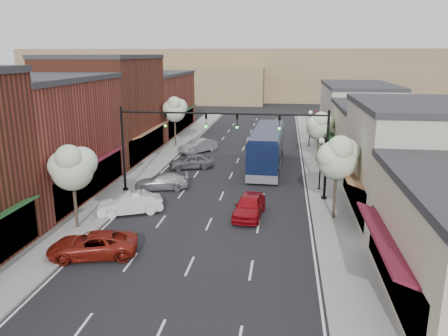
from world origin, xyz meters
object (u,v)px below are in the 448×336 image
at_px(tree_right_near, 338,157).
at_px(coach_bus, 267,148).
at_px(tree_left_near, 72,166).
at_px(lamp_post_near, 321,155).
at_px(signal_mast_left, 151,137).
at_px(parked_car_c, 162,182).
at_px(red_hatchback, 249,206).
at_px(parked_car_a, 93,245).
at_px(tree_left_far, 175,109).
at_px(parked_car_b, 130,204).
at_px(parked_car_d, 191,161).
at_px(parked_car_e, 198,146).
at_px(signal_mast_right, 295,141).
at_px(lamp_post_far, 310,122).
at_px(tree_right_far, 320,125).

bearing_deg(tree_right_near, coach_bus, 111.08).
bearing_deg(tree_left_near, lamp_post_near, 33.33).
xyz_separation_m(signal_mast_left, parked_car_c, (0.39, 1.10, -3.97)).
bearing_deg(red_hatchback, parked_car_a, -132.95).
height_order(signal_mast_left, red_hatchback, signal_mast_left).
bearing_deg(coach_bus, parked_car_c, -133.79).
relative_size(tree_left_far, coach_bus, 0.48).
distance_m(red_hatchback, parked_car_b, 8.45).
bearing_deg(parked_car_d, parked_car_e, 163.24).
bearing_deg(lamp_post_near, tree_right_near, -85.23).
height_order(signal_mast_left, tree_left_near, signal_mast_left).
bearing_deg(red_hatchback, parked_car_d, 123.83).
bearing_deg(coach_bus, signal_mast_right, -73.85).
height_order(tree_right_near, parked_car_e, tree_right_near).
xyz_separation_m(tree_right_near, tree_left_far, (-16.60, 22.00, 0.15)).
distance_m(tree_left_far, parked_car_d, 11.40).
bearing_deg(parked_car_c, tree_right_near, 56.22).
bearing_deg(parked_car_b, coach_bus, 123.09).
distance_m(coach_bus, parked_car_b, 16.93).
bearing_deg(lamp_post_near, parked_car_b, -151.74).
bearing_deg(signal_mast_left, lamp_post_far, 56.14).
xyz_separation_m(signal_mast_right, tree_right_far, (2.73, 11.95, -0.63)).
height_order(lamp_post_near, coach_bus, lamp_post_near).
height_order(coach_bus, parked_car_b, coach_bus).
height_order(tree_right_far, tree_left_far, tree_left_far).
distance_m(signal_mast_right, parked_car_b, 13.06).
distance_m(tree_right_near, parked_car_b, 14.72).
bearing_deg(coach_bus, tree_left_near, -121.68).
distance_m(coach_bus, parked_car_d, 7.60).
bearing_deg(lamp_post_far, parked_car_e, -159.22).
height_order(coach_bus, parked_car_e, coach_bus).
distance_m(tree_right_near, tree_left_near, 17.08).
height_order(signal_mast_left, coach_bus, signal_mast_left).
relative_size(lamp_post_near, parked_car_a, 0.90).
height_order(tree_left_near, lamp_post_near, tree_left_near).
bearing_deg(parked_car_a, parked_car_e, 163.81).
height_order(tree_left_near, coach_bus, tree_left_near).
relative_size(signal_mast_left, lamp_post_far, 1.85).
distance_m(lamp_post_far, coach_bus, 11.60).
bearing_deg(tree_right_far, parked_car_c, -141.39).
bearing_deg(parked_car_d, lamp_post_far, 112.46).
bearing_deg(tree_left_near, parked_car_c, 71.75).
bearing_deg(parked_car_a, red_hatchback, 117.39).
bearing_deg(coach_bus, tree_right_far, 27.46).
bearing_deg(signal_mast_left, lamp_post_near, 10.56).
relative_size(tree_right_near, parked_car_d, 1.37).
xyz_separation_m(coach_bus, parked_car_b, (-9.03, -14.26, -1.28)).
relative_size(tree_right_far, parked_car_a, 1.10).
xyz_separation_m(tree_right_near, parked_car_d, (-12.55, 12.07, -3.71)).
bearing_deg(parked_car_b, parked_car_e, 152.70).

